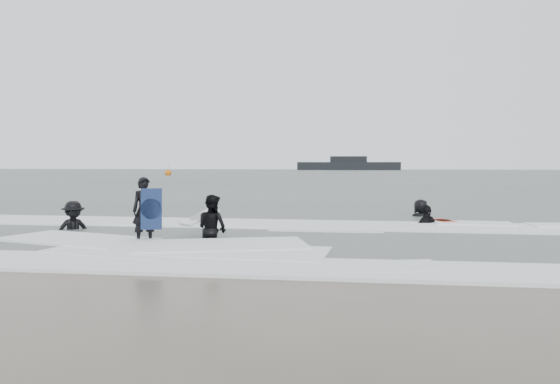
# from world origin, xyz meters

# --- Properties ---
(ground) EXTENTS (320.00, 320.00, 0.00)m
(ground) POSITION_xyz_m (0.00, 0.00, 0.00)
(ground) COLOR brown
(ground) RESTS_ON ground
(sea) EXTENTS (320.00, 320.00, 0.00)m
(sea) POSITION_xyz_m (0.00, 80.00, 0.06)
(sea) COLOR #47544C
(sea) RESTS_ON ground
(surfer_centre) EXTENTS (0.70, 0.61, 1.61)m
(surfer_centre) POSITION_xyz_m (-2.79, 2.06, 0.00)
(surfer_centre) COLOR black
(surfer_centre) RESTS_ON ground
(surfer_wading) EXTENTS (1.03, 0.97, 1.69)m
(surfer_wading) POSITION_xyz_m (-1.33, 2.75, 0.00)
(surfer_wading) COLOR black
(surfer_wading) RESTS_ON ground
(surfer_breaker) EXTENTS (1.25, 1.20, 1.71)m
(surfer_breaker) POSITION_xyz_m (-5.68, 3.88, 0.00)
(surfer_breaker) COLOR black
(surfer_breaker) RESTS_ON ground
(surfer_right_near) EXTENTS (1.08, 0.99, 1.78)m
(surfer_right_near) POSITION_xyz_m (4.28, 7.09, 0.00)
(surfer_right_near) COLOR black
(surfer_right_near) RESTS_ON ground
(surfer_right_far) EXTENTS (1.03, 0.87, 1.80)m
(surfer_right_far) POSITION_xyz_m (4.30, 9.43, 0.00)
(surfer_right_far) COLOR black
(surfer_right_far) RESTS_ON ground
(surf_foam) EXTENTS (30.03, 9.06, 0.09)m
(surf_foam) POSITION_xyz_m (0.00, 3.70, 0.04)
(surf_foam) COLOR white
(surf_foam) RESTS_ON ground
(bodyboards) EXTENTS (7.95, 6.24, 1.25)m
(bodyboards) POSITION_xyz_m (0.21, 4.09, 0.50)
(bodyboards) COLOR #0E1D43
(bodyboards) RESTS_ON ground
(buoy) EXTENTS (1.00, 1.00, 1.65)m
(buoy) POSITION_xyz_m (-28.31, 71.19, 0.42)
(buoy) COLOR #D46109
(buoy) RESTS_ON ground
(vessel_horizon) EXTENTS (28.66, 5.12, 3.89)m
(vessel_horizon) POSITION_xyz_m (-2.74, 144.85, 1.45)
(vessel_horizon) COLOR black
(vessel_horizon) RESTS_ON ground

